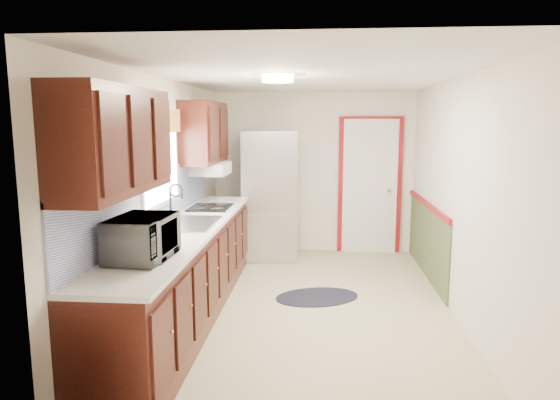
# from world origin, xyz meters

# --- Properties ---
(room_shell) EXTENTS (3.20, 5.20, 2.52)m
(room_shell) POSITION_xyz_m (0.00, 0.00, 1.20)
(room_shell) COLOR tan
(room_shell) RESTS_ON ground
(kitchen_run) EXTENTS (0.63, 4.00, 2.20)m
(kitchen_run) POSITION_xyz_m (-1.24, -0.29, 0.81)
(kitchen_run) COLOR #34110B
(kitchen_run) RESTS_ON ground
(back_wall_trim) EXTENTS (1.12, 2.30, 2.08)m
(back_wall_trim) POSITION_xyz_m (0.99, 2.21, 0.89)
(back_wall_trim) COLOR maroon
(back_wall_trim) RESTS_ON ground
(ceiling_fixture) EXTENTS (0.30, 0.30, 0.06)m
(ceiling_fixture) POSITION_xyz_m (-0.30, -0.20, 2.36)
(ceiling_fixture) COLOR #FFD88C
(ceiling_fixture) RESTS_ON room_shell
(microwave) EXTENTS (0.35, 0.60, 0.40)m
(microwave) POSITION_xyz_m (-1.20, -1.50, 1.14)
(microwave) COLOR white
(microwave) RESTS_ON kitchen_run
(refrigerator) EXTENTS (0.83, 0.80, 1.83)m
(refrigerator) POSITION_xyz_m (-0.61, 2.05, 0.92)
(refrigerator) COLOR #B7B7BC
(refrigerator) RESTS_ON ground
(rug) EXTENTS (1.10, 0.89, 0.01)m
(rug) POSITION_xyz_m (0.10, 0.38, 0.01)
(rug) COLOR black
(rug) RESTS_ON ground
(cooktop) EXTENTS (0.47, 0.56, 0.02)m
(cooktop) POSITION_xyz_m (-1.19, 0.75, 0.95)
(cooktop) COLOR black
(cooktop) RESTS_ON kitchen_run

